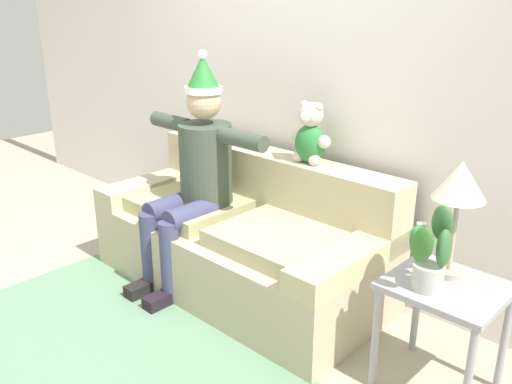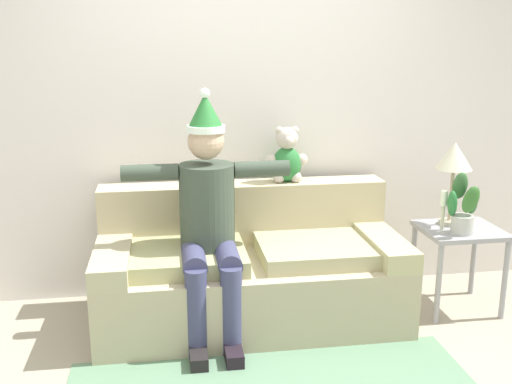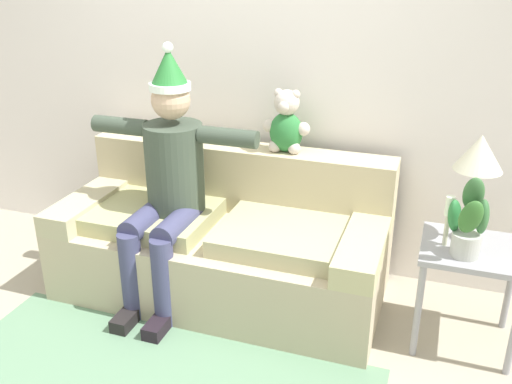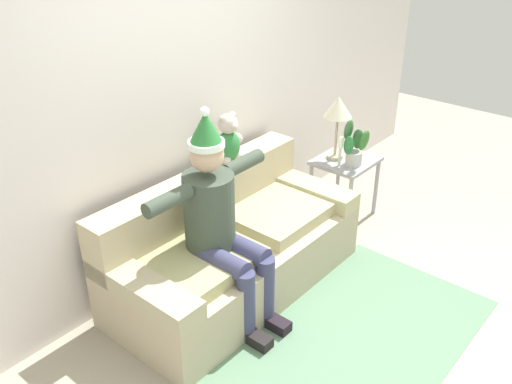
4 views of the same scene
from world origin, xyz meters
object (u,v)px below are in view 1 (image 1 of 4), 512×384
potted_plant (430,253)px  person_seated (195,171)px  side_table (444,302)px  teddy_bear (310,136)px  candle_tall (420,242)px  couch (244,238)px  table_lamp (460,186)px

potted_plant → person_seated: bearing=179.2°
side_table → potted_plant: potted_plant is taller
teddy_bear → candle_tall: (0.96, -0.39, -0.27)m
couch → teddy_bear: size_ratio=5.07×
person_seated → teddy_bear: size_ratio=3.95×
side_table → couch: bearing=176.3°
table_lamp → candle_tall: 0.31m
side_table → candle_tall: candle_tall is taller
candle_tall → potted_plant: bearing=-40.6°
table_lamp → potted_plant: table_lamp is taller
person_seated → side_table: 1.71m
person_seated → table_lamp: 1.67m
couch → person_seated: (-0.27, -0.17, 0.44)m
side_table → person_seated: bearing=-177.4°
candle_tall → table_lamp: bearing=47.0°
side_table → table_lamp: table_lamp is taller
person_seated → teddy_bear: bearing=37.8°
teddy_bear → potted_plant: teddy_bear is taller
potted_plant → candle_tall: bearing=139.4°
table_lamp → potted_plant: bearing=-93.5°
person_seated → table_lamp: person_seated is taller
person_seated → table_lamp: size_ratio=2.68×
side_table → table_lamp: bearing=112.8°
potted_plant → candle_tall: size_ratio=1.47×
side_table → potted_plant: bearing=-116.9°
potted_plant → candle_tall: potted_plant is taller
couch → side_table: bearing=-3.7°
side_table → potted_plant: size_ratio=1.45×
person_seated → teddy_bear: person_seated is taller
couch → side_table: (1.41, -0.09, 0.15)m
couch → candle_tall: 1.33m
teddy_bear → side_table: bearing=-18.3°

